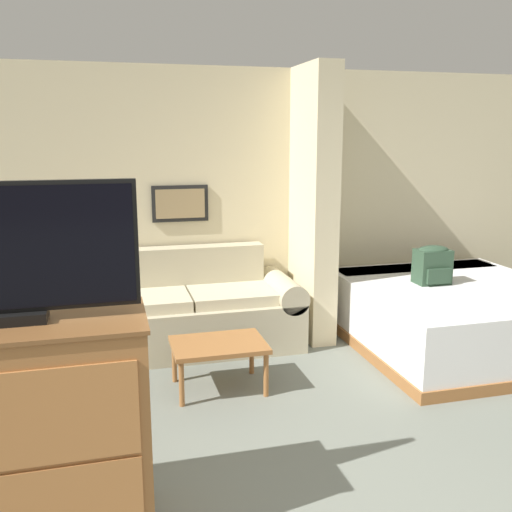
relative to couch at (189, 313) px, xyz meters
name	(u,v)px	position (x,y,z in m)	size (l,w,h in m)	color
wall_back	(230,203)	(0.51, 0.48, 0.96)	(6.85, 0.16, 2.60)	beige
wall_partition_pillar	(313,205)	(1.23, 0.05, 0.96)	(0.24, 0.76, 2.60)	beige
couch	(189,313)	(0.00, 0.00, 0.00)	(2.07, 0.84, 0.91)	#B7AD8E
coffee_table	(219,348)	(0.09, -0.97, 0.00)	(0.72, 0.52, 0.38)	#996033
side_table	(47,311)	(-1.23, -0.07, 0.14)	(0.48, 0.48, 0.56)	#996033
table_lamp	(44,271)	(-1.23, -0.07, 0.49)	(0.34, 0.34, 0.39)	tan
tv_dresser	(31,435)	(-1.10, -2.42, 0.23)	(1.12, 0.56, 1.13)	#996033
tv	(14,252)	(-1.10, -2.42, 1.12)	(1.08, 0.16, 0.64)	black
bed	(455,315)	(2.42, -0.62, -0.03)	(1.90, 2.01, 0.60)	#996033
backpack	(433,264)	(2.22, -0.51, 0.45)	(0.31, 0.24, 0.36)	#2D4733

